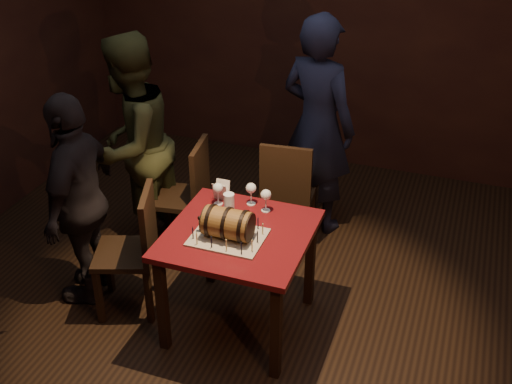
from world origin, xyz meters
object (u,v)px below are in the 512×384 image
Objects in this scene: wine_glass_mid at (251,189)px; person_back at (318,126)px; chair_left_rear at (188,191)px; wine_glass_right at (266,196)px; pint_of_ale at (229,204)px; person_left_front at (80,200)px; wine_glass_left at (218,189)px; barrel_cake at (228,223)px; chair_left_front at (136,245)px; pub_table at (239,246)px; person_left_rear at (131,145)px; chair_back at (288,189)px.

person_back is at bearing 81.06° from wine_glass_mid.
wine_glass_right is at bearing -28.72° from chair_left_rear.
pint_of_ale is 1.03m from person_left_front.
wine_glass_left is 0.22m from wine_glass_mid.
person_left_front is (-1.10, -0.39, -0.09)m from wine_glass_mid.
wine_glass_left is at bearing 100.34° from person_left_front.
pint_of_ale is at bearing 110.35° from barrel_cake.
wine_glass_left is 0.68m from chair_left_front.
wine_glass_right is 1.13m from person_back.
pub_table is 0.42m from wine_glass_mid.
person_left_rear is at bearing 49.83° from person_back.
wine_glass_right reaches higher than pub_table.
chair_back reaches higher than wine_glass_mid.
chair_back is 1.59m from person_left_front.
wine_glass_left is at bearing 142.14° from pint_of_ale.
barrel_cake is 1.53m from person_back.
chair_back is at bearing 112.29° from person_left_rear.
person_left_front is at bearing -137.54° from chair_back.
pint_of_ale is at bearing -100.14° from chair_back.
chair_left_rear is 1.15m from person_back.
wine_glass_right is 0.17× the size of chair_left_front.
wine_glass_mid is 0.84m from chair_left_rear.
wine_glass_mid is 0.17× the size of chair_left_front.
person_left_front reaches higher than wine_glass_mid.
chair_left_front is at bearing -174.86° from pub_table.
chair_back is at bearing 95.27° from wine_glass_right.
barrel_cake is at bearing -89.08° from wine_glass_mid.
pint_of_ale is at bearing -151.95° from wine_glass_right.
chair_back is 1.26m from person_left_rear.
person_back is at bearing 85.08° from pub_table.
chair_left_rear is (-0.57, 0.55, -0.30)m from pint_of_ale.
person_back is (0.12, 1.44, 0.27)m from pub_table.
wine_glass_right is at bearing 28.05° from pint_of_ale.
barrel_cake is at bearing 78.41° from person_left_front.
pint_of_ale is 1.28m from person_back.
wine_glass_right is 0.81m from chair_back.
barrel_cake is 0.38× the size of chair_back.
person_left_rear reaches higher than pint_of_ale.
chair_left_front is at bearing 35.10° from person_left_rear.
barrel_cake reaches higher than pint_of_ale.
chair_left_rear is (-0.67, 0.82, -0.34)m from barrel_cake.
pint_of_ale is 0.10× the size of person_left_front.
person_left_front is at bearing 175.34° from chair_left_front.
barrel_cake is 2.21× the size of wine_glass_left.
wine_glass_left is 0.73m from chair_left_rear.
person_left_rear is (-1.11, 0.77, 0.01)m from barrel_cake.
chair_back is at bearing 56.01° from chair_left_front.
barrel_cake is at bearing 103.19° from person_back.
person_left_front reaches higher than wine_glass_right.
wine_glass_left is (-0.22, 0.36, 0.01)m from barrel_cake.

